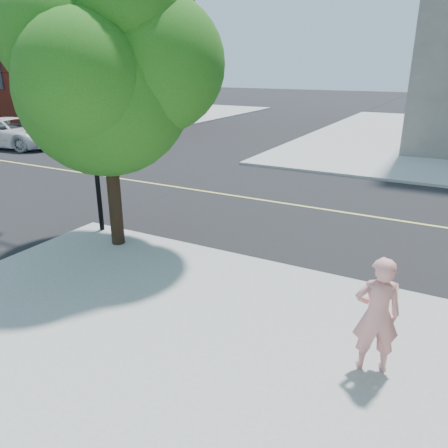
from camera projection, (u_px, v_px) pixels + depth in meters
The scene contains 9 objects.
ground at pixel (121, 233), 11.71m from camera, with size 140.00×140.00×0.00m, color black.
road_ew at pixel (207, 192), 15.43m from camera, with size 140.00×9.00×0.01m, color black.
sidewalk_nw at pixel (84, 113), 39.77m from camera, with size 26.00×25.00×0.12m, color #9E9E9E.
church at pixel (68, 22), 33.10m from camera, with size 15.20×12.00×14.40m.
office_block at pixel (6, 8), 41.11m from camera, with size 12.00×14.08×18.00m.
man_on_phone at pixel (377, 315), 6.03m from camera, with size 0.63×0.41×1.73m, color pink.
street_tree at pixel (107, 68), 9.32m from camera, with size 4.70×4.28×6.24m.
signal_pole at pixel (31, 94), 11.34m from camera, with size 3.67×0.42×4.15m.
car_a at pixel (12, 133), 23.53m from camera, with size 2.57×5.57×1.55m, color silver.
Camera 1 is at (7.63, -8.30, 4.22)m, focal length 35.33 mm.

